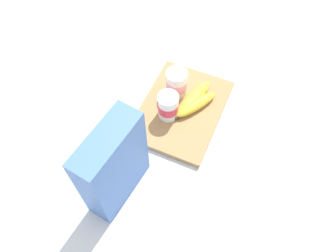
# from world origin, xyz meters

# --- Properties ---
(ground_plane) EXTENTS (2.40, 2.40, 0.00)m
(ground_plane) POSITION_xyz_m (0.00, 0.00, 0.00)
(ground_plane) COLOR silver
(cutting_board) EXTENTS (0.33, 0.25, 0.02)m
(cutting_board) POSITION_xyz_m (0.00, 0.00, 0.01)
(cutting_board) COLOR #A37A4C
(cutting_board) RESTS_ON ground_plane
(cereal_box) EXTENTS (0.20, 0.10, 0.28)m
(cereal_box) POSITION_xyz_m (-0.31, 0.06, 0.14)
(cereal_box) COLOR #4770B7
(cereal_box) RESTS_ON ground_plane
(yogurt_cup_front) EXTENTS (0.06, 0.06, 0.09)m
(yogurt_cup_front) POSITION_xyz_m (-0.04, 0.03, 0.06)
(yogurt_cup_front) COLOR white
(yogurt_cup_front) RESTS_ON cutting_board
(yogurt_cup_back) EXTENTS (0.07, 0.07, 0.09)m
(yogurt_cup_back) POSITION_xyz_m (0.05, 0.04, 0.07)
(yogurt_cup_back) COLOR white
(yogurt_cup_back) RESTS_ON cutting_board
(banana_bunch) EXTENTS (0.18, 0.11, 0.03)m
(banana_bunch) POSITION_xyz_m (0.03, -0.03, 0.04)
(banana_bunch) COLOR yellow
(banana_bunch) RESTS_ON cutting_board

